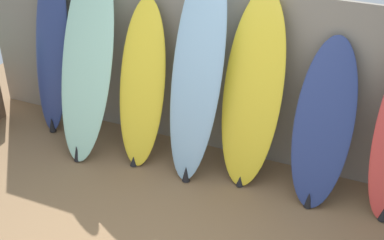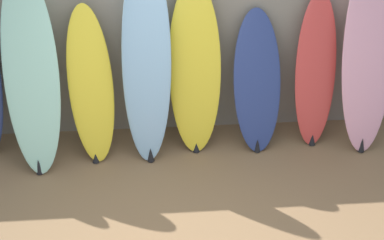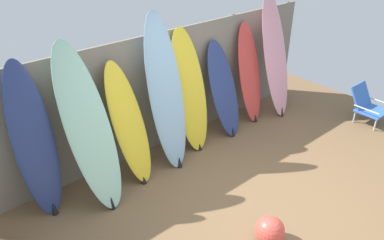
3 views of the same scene
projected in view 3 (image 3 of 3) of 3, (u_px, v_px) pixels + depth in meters
The scene contains 12 objects.
ground at pixel (261, 205), 4.77m from camera, with size 7.68×7.68×0.00m, color brown.
fence_back at pixel (164, 90), 5.65m from camera, with size 6.08×0.11×1.80m.
surfboard_navy_0 at pixel (34, 143), 4.28m from camera, with size 0.51×0.50×1.92m.
surfboard_seafoam_1 at pixel (89, 129), 4.45m from camera, with size 0.61×0.88×2.03m.
surfboard_yellow_2 at pixel (129, 125), 4.91m from camera, with size 0.55×0.69×1.65m.
surfboard_skyblue_3 at pixel (166, 94), 5.11m from camera, with size 0.58×0.68×2.18m.
surfboard_yellow_4 at pixel (190, 92), 5.55m from camera, with size 0.57×0.55×1.86m.
surfboard_navy_5 at pixel (224, 90), 6.00m from camera, with size 0.55×0.63×1.53m.
surfboard_red_6 at pixel (250, 74), 6.36m from camera, with size 0.48×0.53×1.69m.
surfboard_pink_7 at pixel (275, 57), 6.47m from camera, with size 0.59×0.67×2.13m.
beach_chair at pixel (367, 104), 6.52m from camera, with size 0.50×0.58×0.63m.
beach_ball at pixel (270, 230), 4.17m from camera, with size 0.33×0.33×0.33m, color #E54C3F.
Camera 3 is at (-3.01, -2.18, 3.29)m, focal length 35.00 mm.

